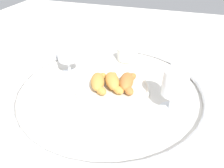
{
  "coord_description": "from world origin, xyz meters",
  "views": [
    {
      "loc": [
        0.6,
        0.2,
        0.46
      ],
      "look_at": [
        0.0,
        0.01,
        0.03
      ],
      "focal_mm": 34.92,
      "sensor_mm": 36.0,
      "label": 1
    }
  ],
  "objects_px": {
    "folded_napkin": "(158,69)",
    "croissant_extra": "(127,82)",
    "pastry_plate": "(112,89)",
    "juice_glass_left": "(67,52)",
    "juice_glass_right": "(175,84)",
    "croissant_large": "(98,82)",
    "coffee_cup_near": "(57,114)",
    "croissant_small": "(113,82)",
    "coffee_cup_far": "(126,55)"
  },
  "relations": [
    {
      "from": "croissant_large",
      "to": "croissant_extra",
      "type": "bearing_deg",
      "value": 108.58
    },
    {
      "from": "croissant_large",
      "to": "coffee_cup_near",
      "type": "bearing_deg",
      "value": -19.64
    },
    {
      "from": "croissant_large",
      "to": "juice_glass_right",
      "type": "xyz_separation_m",
      "value": [
        0.02,
        0.25,
        0.05
      ]
    },
    {
      "from": "croissant_small",
      "to": "juice_glass_right",
      "type": "bearing_deg",
      "value": 79.88
    },
    {
      "from": "croissant_large",
      "to": "juice_glass_left",
      "type": "xyz_separation_m",
      "value": [
        -0.08,
        -0.15,
        0.05
      ]
    },
    {
      "from": "coffee_cup_far",
      "to": "folded_napkin",
      "type": "bearing_deg",
      "value": 77.46
    },
    {
      "from": "croissant_extra",
      "to": "coffee_cup_far",
      "type": "xyz_separation_m",
      "value": [
        -0.22,
        -0.06,
        -0.01
      ]
    },
    {
      "from": "croissant_small",
      "to": "coffee_cup_near",
      "type": "distance_m",
      "value": 0.22
    },
    {
      "from": "croissant_small",
      "to": "coffee_cup_far",
      "type": "xyz_separation_m",
      "value": [
        -0.23,
        -0.01,
        -0.01
      ]
    },
    {
      "from": "juice_glass_right",
      "to": "croissant_extra",
      "type": "bearing_deg",
      "value": -108.29
    },
    {
      "from": "pastry_plate",
      "to": "croissant_extra",
      "type": "distance_m",
      "value": 0.06
    },
    {
      "from": "juice_glass_right",
      "to": "coffee_cup_near",
      "type": "bearing_deg",
      "value": -63.32
    },
    {
      "from": "croissant_large",
      "to": "croissant_extra",
      "type": "relative_size",
      "value": 0.95
    },
    {
      "from": "croissant_large",
      "to": "coffee_cup_far",
      "type": "bearing_deg",
      "value": 172.67
    },
    {
      "from": "croissant_large",
      "to": "coffee_cup_far",
      "type": "distance_m",
      "value": 0.25
    },
    {
      "from": "folded_napkin",
      "to": "croissant_extra",
      "type": "bearing_deg",
      "value": -24.12
    },
    {
      "from": "croissant_extra",
      "to": "coffee_cup_far",
      "type": "relative_size",
      "value": 1.0
    },
    {
      "from": "pastry_plate",
      "to": "juice_glass_right",
      "type": "relative_size",
      "value": 1.87
    },
    {
      "from": "coffee_cup_near",
      "to": "coffee_cup_far",
      "type": "height_order",
      "value": "same"
    },
    {
      "from": "croissant_small",
      "to": "coffee_cup_far",
      "type": "height_order",
      "value": "croissant_small"
    },
    {
      "from": "pastry_plate",
      "to": "coffee_cup_near",
      "type": "bearing_deg",
      "value": -29.21
    },
    {
      "from": "coffee_cup_far",
      "to": "juice_glass_left",
      "type": "relative_size",
      "value": 0.97
    },
    {
      "from": "pastry_plate",
      "to": "juice_glass_left",
      "type": "height_order",
      "value": "juice_glass_left"
    },
    {
      "from": "croissant_large",
      "to": "folded_napkin",
      "type": "bearing_deg",
      "value": 140.76
    },
    {
      "from": "pastry_plate",
      "to": "juice_glass_right",
      "type": "distance_m",
      "value": 0.22
    },
    {
      "from": "croissant_large",
      "to": "croissant_extra",
      "type": "xyz_separation_m",
      "value": [
        -0.03,
        0.09,
        0.0
      ]
    },
    {
      "from": "croissant_extra",
      "to": "folded_napkin",
      "type": "distance_m",
      "value": 0.21
    },
    {
      "from": "croissant_extra",
      "to": "juice_glass_right",
      "type": "xyz_separation_m",
      "value": [
        0.05,
        0.16,
        0.05
      ]
    },
    {
      "from": "croissant_small",
      "to": "juice_glass_left",
      "type": "bearing_deg",
      "value": -107.48
    },
    {
      "from": "coffee_cup_near",
      "to": "coffee_cup_far",
      "type": "xyz_separation_m",
      "value": [
        -0.43,
        0.1,
        0.0
      ]
    },
    {
      "from": "croissant_small",
      "to": "juice_glass_right",
      "type": "xyz_separation_m",
      "value": [
        0.04,
        0.2,
        0.05
      ]
    },
    {
      "from": "croissant_large",
      "to": "croissant_small",
      "type": "xyz_separation_m",
      "value": [
        -0.02,
        0.05,
        0.0
      ]
    },
    {
      "from": "folded_napkin",
      "to": "croissant_large",
      "type": "bearing_deg",
      "value": -39.24
    },
    {
      "from": "croissant_large",
      "to": "folded_napkin",
      "type": "relative_size",
      "value": 1.18
    },
    {
      "from": "coffee_cup_far",
      "to": "folded_napkin",
      "type": "xyz_separation_m",
      "value": [
        0.03,
        0.15,
        -0.02
      ]
    },
    {
      "from": "coffee_cup_near",
      "to": "juice_glass_right",
      "type": "xyz_separation_m",
      "value": [
        -0.16,
        0.31,
        0.07
      ]
    },
    {
      "from": "croissant_large",
      "to": "croissant_small",
      "type": "height_order",
      "value": "same"
    },
    {
      "from": "croissant_large",
      "to": "juice_glass_left",
      "type": "bearing_deg",
      "value": -117.4
    },
    {
      "from": "croissant_large",
      "to": "coffee_cup_far",
      "type": "xyz_separation_m",
      "value": [
        -0.25,
        0.03,
        -0.01
      ]
    },
    {
      "from": "coffee_cup_near",
      "to": "juice_glass_left",
      "type": "relative_size",
      "value": 0.97
    },
    {
      "from": "coffee_cup_near",
      "to": "juice_glass_left",
      "type": "height_order",
      "value": "juice_glass_left"
    },
    {
      "from": "pastry_plate",
      "to": "croissant_small",
      "type": "xyz_separation_m",
      "value": [
        -0.0,
        0.0,
        0.03
      ]
    },
    {
      "from": "croissant_large",
      "to": "croissant_extra",
      "type": "height_order",
      "value": "same"
    },
    {
      "from": "croissant_large",
      "to": "pastry_plate",
      "type": "bearing_deg",
      "value": 108.93
    },
    {
      "from": "pastry_plate",
      "to": "croissant_large",
      "type": "xyz_separation_m",
      "value": [
        0.02,
        -0.04,
        0.03
      ]
    },
    {
      "from": "croissant_large",
      "to": "coffee_cup_near",
      "type": "distance_m",
      "value": 0.19
    },
    {
      "from": "juice_glass_left",
      "to": "croissant_small",
      "type": "bearing_deg",
      "value": 72.52
    },
    {
      "from": "croissant_small",
      "to": "coffee_cup_near",
      "type": "bearing_deg",
      "value": -29.65
    },
    {
      "from": "croissant_large",
      "to": "croissant_small",
      "type": "relative_size",
      "value": 1.06
    },
    {
      "from": "croissant_small",
      "to": "croissant_extra",
      "type": "bearing_deg",
      "value": 107.67
    }
  ]
}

